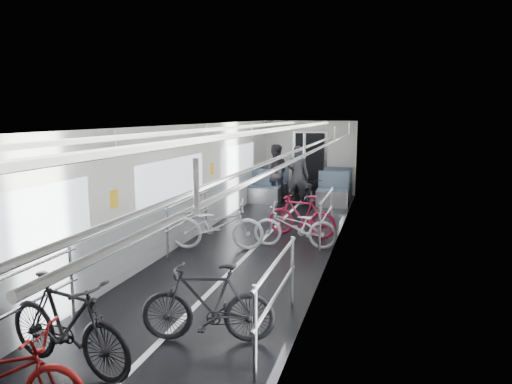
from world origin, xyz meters
TOP-DOWN VIEW (x-y plane):
  - car_shell at (0.00, 1.78)m, footprint 3.02×14.01m
  - bike_left_mid at (-0.60, -4.23)m, footprint 1.75×0.80m
  - bike_left_far at (-0.68, 0.21)m, footprint 1.93×1.02m
  - bike_right_near at (0.54, -3.27)m, footprint 1.62×0.78m
  - bike_right_mid at (0.76, 0.73)m, footprint 1.69×0.69m
  - bike_right_far at (0.73, 1.57)m, footprint 1.58×0.68m
  - bike_aisle at (0.38, 4.80)m, footprint 0.92×1.71m
  - person_standing at (0.03, 4.80)m, footprint 0.67×0.47m
  - person_seated at (-0.79, 5.39)m, footprint 0.96×0.81m

SIDE VIEW (x-z plane):
  - bike_aisle at x=0.38m, z-range 0.00..0.85m
  - bike_right_mid at x=0.76m, z-range 0.00..0.87m
  - bike_right_far at x=0.73m, z-range 0.00..0.92m
  - bike_right_near at x=0.54m, z-range 0.00..0.94m
  - bike_left_far at x=-0.68m, z-range 0.00..0.96m
  - bike_left_mid at x=-0.60m, z-range 0.00..1.02m
  - person_seated at x=-0.79m, z-range 0.00..1.72m
  - person_standing at x=0.03m, z-range 0.00..1.74m
  - car_shell at x=0.00m, z-range -0.08..2.33m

